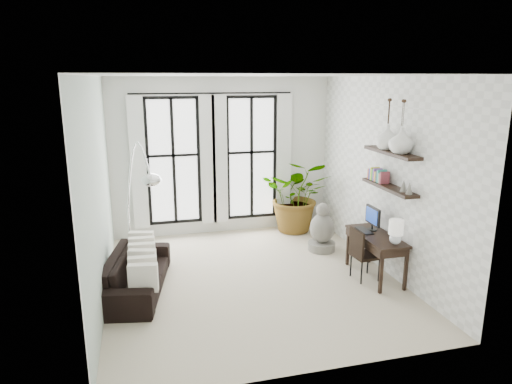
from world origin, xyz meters
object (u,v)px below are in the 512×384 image
object	(u,v)px
plant	(297,195)
buddha	(322,231)
desk	(378,238)
arc_lamp	(137,172)
sofa	(136,272)
desk_chair	(362,251)

from	to	relation	value
plant	buddha	world-z (taller)	plant
desk	arc_lamp	xyz separation A→B (m)	(-3.65, 1.21, 1.03)
sofa	plant	xyz separation A→B (m)	(3.31, 2.06, 0.49)
arc_lamp	buddha	world-z (taller)	arc_lamp
plant	desk	xyz separation A→B (m)	(0.44, -2.59, -0.09)
desk_chair	arc_lamp	bearing A→B (deg)	155.77
arc_lamp	plant	bearing A→B (deg)	23.29
desk_chair	arc_lamp	world-z (taller)	arc_lamp
desk_chair	buddha	bearing A→B (deg)	89.39
plant	buddha	bearing A→B (deg)	-86.48
sofa	desk	xyz separation A→B (m)	(3.75, -0.53, 0.40)
desk	desk_chair	xyz separation A→B (m)	(-0.26, 0.03, -0.20)
desk	desk_chair	world-z (taller)	desk
plant	desk	bearing A→B (deg)	-80.45
plant	arc_lamp	size ratio (longest dim) A/B	0.70
plant	desk_chair	distance (m)	2.59
sofa	desk	distance (m)	3.81
desk	desk_chair	bearing A→B (deg)	173.16
arc_lamp	desk	bearing A→B (deg)	-18.37
plant	arc_lamp	world-z (taller)	arc_lamp
desk	buddha	distance (m)	1.47
buddha	desk_chair	bearing A→B (deg)	-85.58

